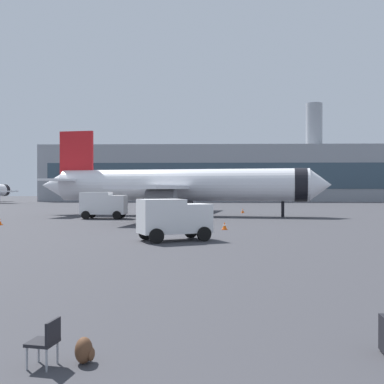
{
  "coord_description": "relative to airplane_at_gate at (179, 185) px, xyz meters",
  "views": [
    {
      "loc": [
        -0.36,
        -2.09,
        3.22
      ],
      "look_at": [
        -1.25,
        31.05,
        3.0
      ],
      "focal_mm": 41.99,
      "sensor_mm": 36.0,
      "label": 1
    }
  ],
  "objects": [
    {
      "name": "airplane_at_gate",
      "position": [
        0.0,
        0.0,
        0.0
      ],
      "size": [
        35.69,
        32.35,
        10.5
      ],
      "color": "white",
      "rests_on": "ground"
    },
    {
      "name": "service_truck",
      "position": [
        -7.96,
        -5.46,
        -2.05
      ],
      "size": [
        4.88,
        2.67,
        2.9
      ],
      "color": "white",
      "rests_on": "ground"
    },
    {
      "name": "cargo_van",
      "position": [
        1.1,
        -26.06,
        -2.21
      ],
      "size": [
        4.83,
        3.76,
        2.6
      ],
      "color": "white",
      "rests_on": "ground"
    },
    {
      "name": "safety_cone_near",
      "position": [
        4.62,
        -18.31,
        -3.35
      ],
      "size": [
        0.44,
        0.44,
        0.61
      ],
      "color": "#F2590C",
      "rests_on": "ground"
    },
    {
      "name": "safety_cone_mid",
      "position": [
        8.21,
        6.53,
        -3.35
      ],
      "size": [
        0.44,
        0.44,
        0.63
      ],
      "color": "#F2590C",
      "rests_on": "ground"
    },
    {
      "name": "safety_cone_far",
      "position": [
        -15.3,
        -14.27,
        -3.34
      ],
      "size": [
        0.44,
        0.44,
        0.65
      ],
      "color": "#F2590C",
      "rests_on": "ground"
    },
    {
      "name": "traveller_backpack",
      "position": [
        0.78,
        -45.69,
        -3.42
      ],
      "size": [
        0.36,
        0.4,
        0.48
      ],
      "color": "brown",
      "rests_on": "ground"
    },
    {
      "name": "gate_chair",
      "position": [
        0.14,
        -45.88,
        -3.16
      ],
      "size": [
        0.56,
        0.56,
        0.86
      ],
      "color": "black",
      "rests_on": "ground"
    },
    {
      "name": "terminal_building",
      "position": [
        13.91,
        69.26,
        3.73
      ],
      "size": [
        106.41,
        20.63,
        26.58
      ],
      "color": "gray",
      "rests_on": "ground"
    }
  ]
}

